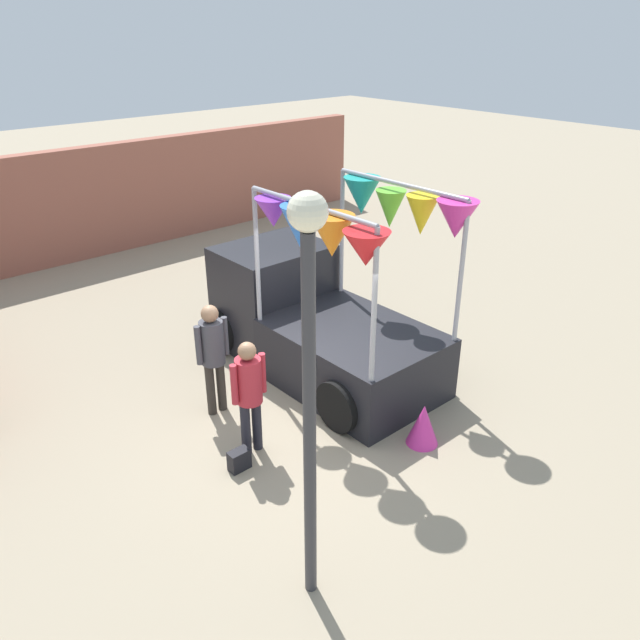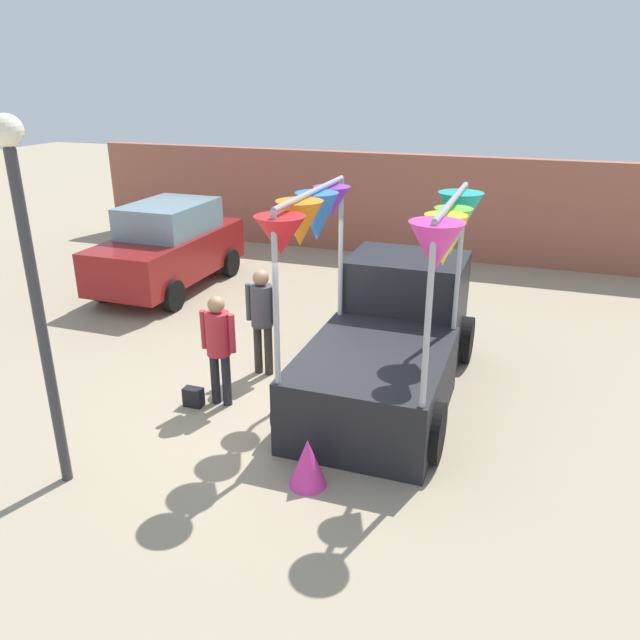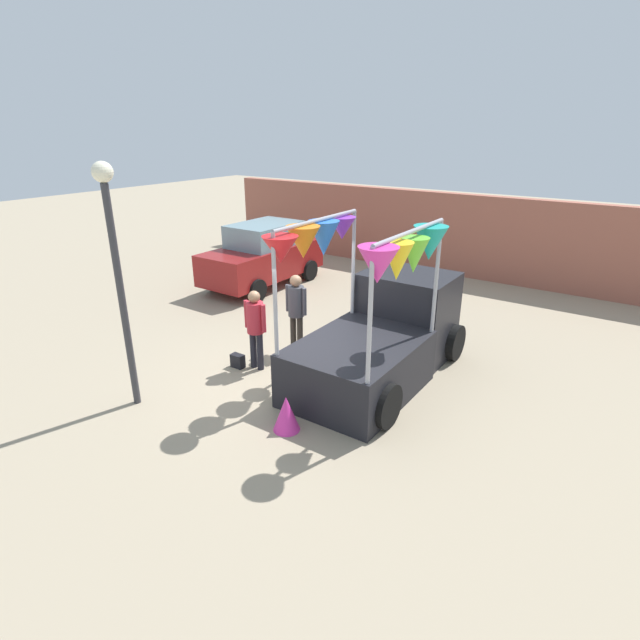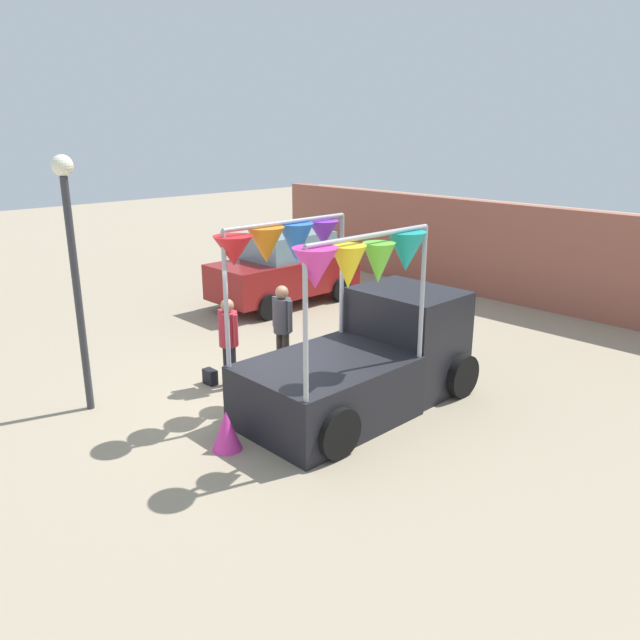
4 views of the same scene
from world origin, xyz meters
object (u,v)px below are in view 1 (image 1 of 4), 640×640
(vendor_truck, at_px, (313,311))
(folded_kite_bundle_magenta, at_px, (423,425))
(handbag, at_px, (239,460))
(street_lamp, at_px, (309,361))
(person_customer, at_px, (249,388))
(person_vendor, at_px, (213,349))

(vendor_truck, height_order, folded_kite_bundle_magenta, vendor_truck)
(vendor_truck, xyz_separation_m, handbag, (-2.51, -1.46, -0.83))
(vendor_truck, bearing_deg, street_lamp, -131.05)
(person_customer, bearing_deg, person_vendor, 81.59)
(handbag, bearing_deg, vendor_truck, 30.09)
(handbag, bearing_deg, street_lamp, -104.44)
(person_customer, bearing_deg, street_lamp, -111.37)
(person_customer, xyz_separation_m, street_lamp, (-0.87, -2.23, 1.68))
(person_vendor, distance_m, handbag, 1.67)
(person_customer, relative_size, handbag, 5.87)
(handbag, distance_m, street_lamp, 3.28)
(vendor_truck, xyz_separation_m, street_lamp, (-3.04, -3.49, 1.70))
(vendor_truck, xyz_separation_m, person_vendor, (-2.00, -0.15, 0.07))
(vendor_truck, height_order, handbag, vendor_truck)
(street_lamp, xyz_separation_m, folded_kite_bundle_magenta, (2.72, 0.83, -2.37))
(handbag, distance_m, folded_kite_bundle_magenta, 2.51)
(handbag, height_order, street_lamp, street_lamp)
(person_vendor, relative_size, handbag, 6.14)
(person_vendor, height_order, folded_kite_bundle_magenta, person_vendor)
(vendor_truck, distance_m, folded_kite_bundle_magenta, 2.76)
(handbag, xyz_separation_m, street_lamp, (-0.52, -2.03, 2.53))
(vendor_truck, height_order, person_customer, vendor_truck)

